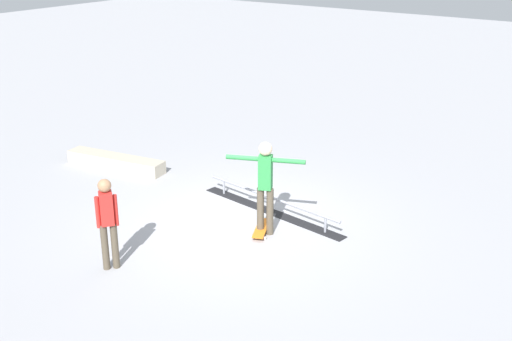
{
  "coord_description": "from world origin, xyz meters",
  "views": [
    {
      "loc": [
        -6.25,
        8.35,
        5.05
      ],
      "look_at": [
        -0.2,
        -0.29,
        1.0
      ],
      "focal_mm": 44.7,
      "sensor_mm": 36.0,
      "label": 1
    }
  ],
  "objects_px": {
    "skate_ledge": "(116,162)",
    "bystander_red_shirt": "(107,219)",
    "skater_main": "(265,182)",
    "skateboard_main": "(261,228)",
    "grind_rail": "(271,205)"
  },
  "relations": [
    {
      "from": "skater_main",
      "to": "skateboard_main",
      "type": "distance_m",
      "value": 0.91
    },
    {
      "from": "skate_ledge",
      "to": "skater_main",
      "type": "distance_m",
      "value": 4.7
    },
    {
      "from": "skate_ledge",
      "to": "bystander_red_shirt",
      "type": "height_order",
      "value": "bystander_red_shirt"
    },
    {
      "from": "skate_ledge",
      "to": "bystander_red_shirt",
      "type": "relative_size",
      "value": 1.58
    },
    {
      "from": "bystander_red_shirt",
      "to": "skate_ledge",
      "type": "bearing_deg",
      "value": -95.98
    },
    {
      "from": "grind_rail",
      "to": "skateboard_main",
      "type": "xyz_separation_m",
      "value": [
        -0.33,
        0.8,
        -0.07
      ]
    },
    {
      "from": "grind_rail",
      "to": "skateboard_main",
      "type": "distance_m",
      "value": 0.87
    },
    {
      "from": "skateboard_main",
      "to": "skater_main",
      "type": "bearing_deg",
      "value": 63.2
    },
    {
      "from": "grind_rail",
      "to": "skater_main",
      "type": "relative_size",
      "value": 1.98
    },
    {
      "from": "skateboard_main",
      "to": "skate_ledge",
      "type": "bearing_deg",
      "value": -123.62
    },
    {
      "from": "skate_ledge",
      "to": "skater_main",
      "type": "bearing_deg",
      "value": 170.38
    },
    {
      "from": "grind_rail",
      "to": "skater_main",
      "type": "height_order",
      "value": "skater_main"
    },
    {
      "from": "skater_main",
      "to": "bystander_red_shirt",
      "type": "height_order",
      "value": "skater_main"
    },
    {
      "from": "skater_main",
      "to": "bystander_red_shirt",
      "type": "relative_size",
      "value": 1.12
    },
    {
      "from": "skate_ledge",
      "to": "skateboard_main",
      "type": "relative_size",
      "value": 2.94
    }
  ]
}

